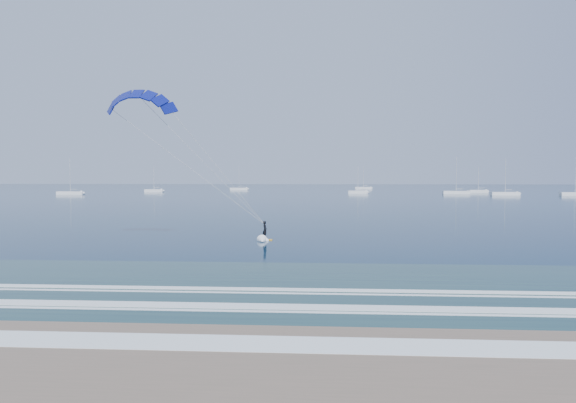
% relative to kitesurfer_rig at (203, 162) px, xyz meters
% --- Properties ---
extents(ground, '(900.00, 900.00, 0.00)m').
position_rel_kitesurfer_rig_xyz_m(ground, '(11.73, -29.86, -8.14)').
color(ground, '#07243D').
rests_on(ground, ground).
extents(kitesurfer_rig, '(16.52, 8.64, 15.86)m').
position_rel_kitesurfer_rig_xyz_m(kitesurfer_rig, '(0.00, 0.00, 0.00)').
color(kitesurfer_rig, orange).
rests_on(kitesurfer_rig, ground).
extents(sailboat_0, '(9.99, 2.40, 13.41)m').
position_rel_kitesurfer_rig_xyz_m(sailboat_0, '(-82.30, 136.95, -7.44)').
color(sailboat_0, white).
rests_on(sailboat_0, ground).
extents(sailboat_1, '(8.05, 2.40, 11.14)m').
position_rel_kitesurfer_rig_xyz_m(sailboat_1, '(-61.49, 171.05, -7.46)').
color(sailboat_1, white).
rests_on(sailboat_1, ground).
extents(sailboat_2, '(8.88, 2.40, 11.95)m').
position_rel_kitesurfer_rig_xyz_m(sailboat_2, '(-29.40, 206.21, -7.46)').
color(sailboat_2, white).
rests_on(sailboat_2, ground).
extents(sailboat_3, '(7.62, 2.40, 10.73)m').
position_rel_kitesurfer_rig_xyz_m(sailboat_3, '(26.45, 154.69, -7.46)').
color(sailboat_3, white).
rests_on(sailboat_3, ground).
extents(sailboat_4, '(8.98, 2.40, 12.17)m').
position_rel_kitesurfer_rig_xyz_m(sailboat_4, '(35.02, 231.34, -7.45)').
color(sailboat_4, white).
rests_on(sailboat_4, ground).
extents(sailboat_5, '(7.77, 2.40, 10.74)m').
position_rel_kitesurfer_rig_xyz_m(sailboat_5, '(77.84, 169.89, -7.46)').
color(sailboat_5, white).
rests_on(sailboat_5, ground).
extents(sailboat_6, '(10.22, 2.40, 13.64)m').
position_rel_kitesurfer_rig_xyz_m(sailboat_6, '(102.14, 138.33, -7.44)').
color(sailboat_6, white).
rests_on(sailboat_6, ground).
extents(sailboat_7, '(9.93, 2.40, 13.35)m').
position_rel_kitesurfer_rig_xyz_m(sailboat_7, '(78.36, 139.88, -7.45)').
color(sailboat_7, white).
rests_on(sailboat_7, ground).
extents(sailboat_8, '(10.18, 2.40, 14.52)m').
position_rel_kitesurfer_rig_xyz_m(sailboat_8, '(64.49, 153.59, -7.43)').
color(sailboat_8, white).
rests_on(sailboat_8, ground).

